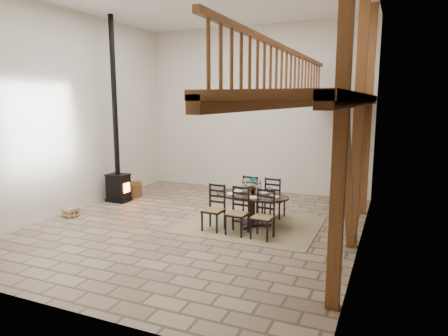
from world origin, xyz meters
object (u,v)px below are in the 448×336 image
at_px(log_basket, 132,189).
at_px(log_stack, 71,212).
at_px(dining_table, 250,209).
at_px(wood_stove, 117,161).

xyz_separation_m(log_basket, log_stack, (-0.11, -2.32, -0.10)).
relative_size(dining_table, log_basket, 3.39).
bearing_deg(log_stack, log_basket, 87.37).
bearing_deg(wood_stove, log_basket, 92.51).
bearing_deg(dining_table, log_stack, -162.73).
xyz_separation_m(dining_table, log_stack, (-4.25, -1.01, -0.29)).
height_order(wood_stove, log_basket, wood_stove).
relative_size(wood_stove, log_stack, 12.71).
bearing_deg(dining_table, wood_stove, 174.76).
relative_size(dining_table, log_stack, 5.06).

